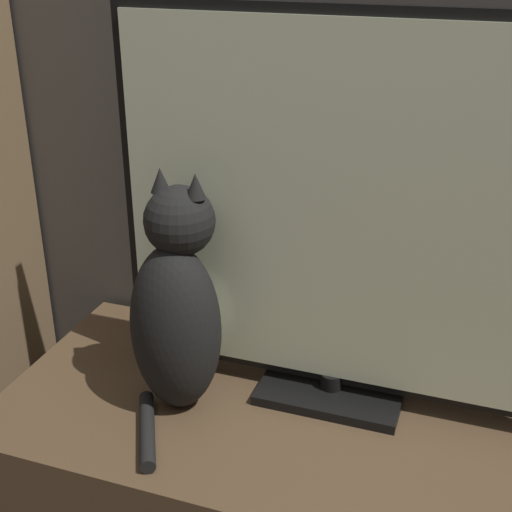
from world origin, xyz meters
name	(u,v)px	position (x,y,z in m)	size (l,w,h in m)	color
tv	(340,223)	(0.01, 0.99, 0.90)	(0.86, 0.17, 0.74)	black
cat	(177,310)	(-0.26, 0.87, 0.73)	(0.19, 0.31, 0.47)	black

